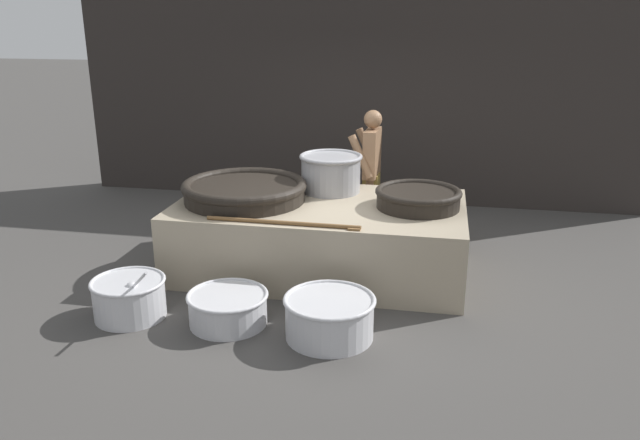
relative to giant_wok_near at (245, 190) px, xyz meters
The scene contains 11 objects.
ground_plane 1.22m from the giant_wok_near, ahead, with size 60.00×60.00×0.00m, color #474442.
back_wall 3.16m from the giant_wok_near, 74.26° to the left, with size 8.44×0.24×3.37m, color #2D2826.
hearth_platform 0.97m from the giant_wok_near, ahead, with size 3.11×1.75×0.77m.
giant_wok_near is the anchor object (origin of this frame).
giant_wok_far 1.88m from the giant_wok_near, ahead, with size 0.91×0.91×0.21m.
stock_pot 1.03m from the giant_wok_near, 33.41° to the left, with size 0.72×0.72×0.43m.
stirring_paddle 0.98m from the giant_wok_near, 46.90° to the right, with size 1.54×0.10×0.04m.
cook 1.78m from the giant_wok_near, 45.50° to the left, with size 0.39×0.60×1.61m.
prep_bowl_vegetables 1.72m from the giant_wok_near, 116.42° to the right, with size 0.76×0.74×0.65m.
prep_bowl_meat 2.00m from the giant_wok_near, 50.18° to the right, with size 0.82×0.82×0.38m.
prep_bowl_extra 1.57m from the giant_wok_near, 79.86° to the right, with size 0.75×0.75×0.30m.
Camera 1 is at (1.23, -6.35, 2.72)m, focal length 35.00 mm.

